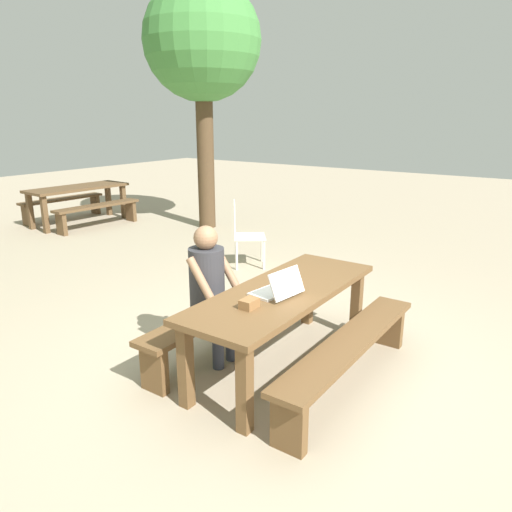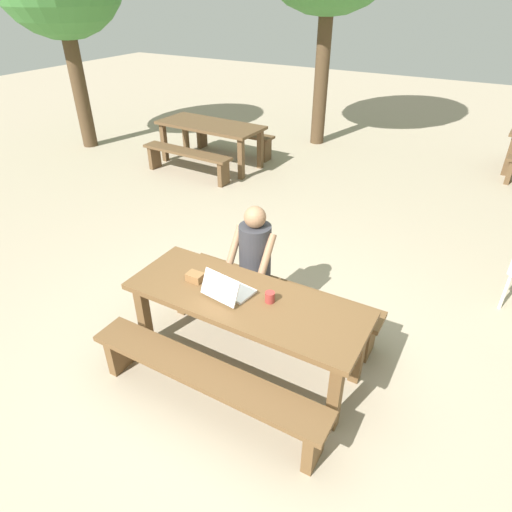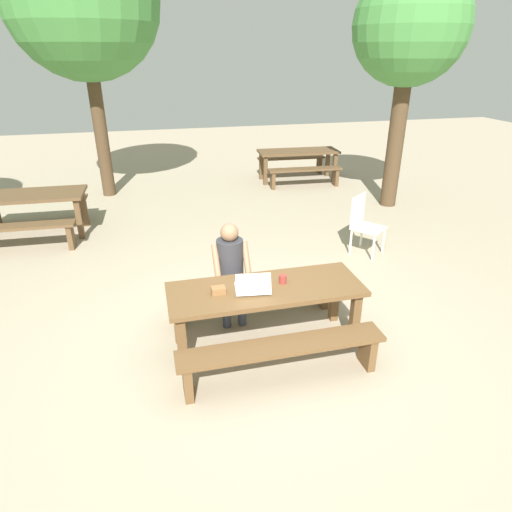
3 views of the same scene
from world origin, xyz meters
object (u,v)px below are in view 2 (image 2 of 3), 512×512
Objects in this scene: picnic_table_front at (245,307)px; coffee_mug at (270,297)px; small_pouch at (195,277)px; laptop at (228,289)px; person_seated at (253,257)px; picnic_table_rear at (210,130)px.

picnic_table_front is 0.25m from coffee_mug.
laptop is at bearing -4.43° from small_pouch.
picnic_table_front is 0.22m from laptop.
person_seated is at bearing 114.13° from picnic_table_front.
coffee_mug reaches higher than picnic_table_rear.
picnic_table_front is at bearing -49.87° from picnic_table_rear.
picnic_table_rear is (-2.98, 4.03, -0.12)m from laptop.
picnic_table_front is 5.07m from picnic_table_rear.
laptop is 0.36m from coffee_mug.
person_seated is (-0.26, 0.57, 0.10)m from picnic_table_front.
laptop is at bearing -166.17° from coffee_mug.
picnic_table_front is at bearing 0.77° from small_pouch.
laptop is at bearing -167.21° from picnic_table_front.
picnic_table_rear is at bearing 123.25° from small_pouch.
coffee_mug is at bearing -158.46° from laptop.
laptop is 0.32× the size of person_seated.
laptop reaches higher than coffee_mug.
person_seated is at bearing -47.94° from picnic_table_rear.
coffee_mug is 0.07× the size of person_seated.
small_pouch reaches higher than picnic_table_rear.
laptop is 0.35m from small_pouch.
laptop is (-0.15, -0.03, 0.16)m from picnic_table_front.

